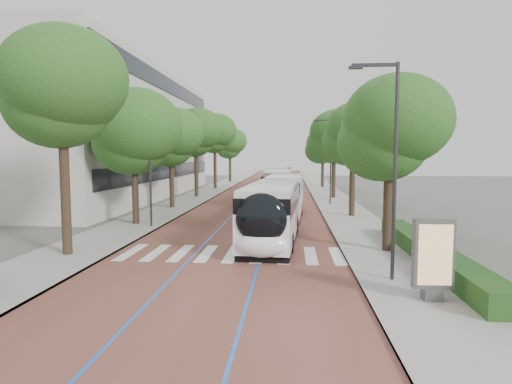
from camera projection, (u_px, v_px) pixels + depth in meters
ground at (225, 259)px, 19.59m from camera, size 160.00×160.00×0.00m
road at (269, 189)px, 59.31m from camera, size 11.00×140.00×0.02m
sidewalk_left at (215, 188)px, 59.90m from camera, size 4.00×140.00×0.12m
sidewalk_right at (323, 189)px, 58.71m from camera, size 4.00×140.00×0.12m
kerb_left at (229, 189)px, 59.75m from camera, size 0.20×140.00×0.14m
kerb_right at (309, 189)px, 58.86m from camera, size 0.20×140.00×0.14m
zebra_crossing at (232, 254)px, 20.56m from camera, size 10.55×3.60×0.01m
lane_line_left at (257, 189)px, 59.44m from camera, size 0.12×126.00×0.01m
lane_line_right at (280, 189)px, 59.18m from camera, size 0.12×126.00×0.01m
office_building at (92, 135)px, 48.33m from camera, size 18.11×40.00×14.00m
hedge at (429, 252)px, 18.82m from camera, size 1.20×14.00×0.80m
streetlight_near at (390, 154)px, 15.67m from camera, size 1.82×0.20×8.00m
streetlight_far at (329, 154)px, 40.49m from camera, size 1.82×0.20×8.00m
lamp_post_left at (150, 165)px, 27.66m from camera, size 0.14×0.14×8.00m
trees_left at (187, 135)px, 43.27m from camera, size 5.97×60.49×9.98m
trees_right at (338, 141)px, 42.36m from camera, size 6.02×47.29×9.08m
lead_bus at (278, 205)px, 26.90m from camera, size 3.61×18.51×3.20m
bus_queued_0 at (278, 187)px, 42.49m from camera, size 2.59×12.41×3.20m
bus_queued_1 at (278, 179)px, 55.51m from camera, size 2.83×12.46×3.20m
bus_queued_2 at (283, 174)px, 68.41m from camera, size 2.72×12.43×3.20m
bus_queued_3 at (283, 171)px, 81.40m from camera, size 2.64×12.42×3.20m
ad_panel at (433, 258)px, 13.66m from camera, size 1.28×0.51×2.63m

